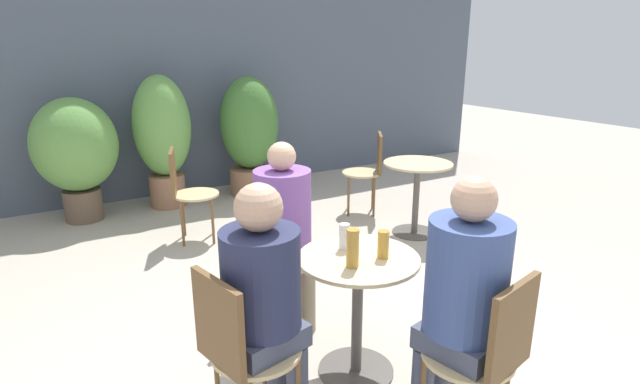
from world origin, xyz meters
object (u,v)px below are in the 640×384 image
(cafe_table_far, at_px, (417,184))
(potted_plant_0, at_px, (75,149))
(beer_glass_2, at_px, (353,248))
(cafe_table_near, at_px, (358,292))
(bistro_chair_1, at_px, (239,343))
(potted_plant_1, at_px, (163,134))
(bistro_chair_0, at_px, (271,246))
(beer_glass_1, at_px, (344,236))
(seated_person_2, at_px, (462,291))
(bistro_chair_5, at_px, (185,187))
(bistro_chair_2, at_px, (488,349))
(potted_plant_2, at_px, (250,132))
(seated_person_1, at_px, (264,291))
(beer_glass_0, at_px, (383,244))
(bistro_chair_3, at_px, (370,166))
(seated_person_0, at_px, (285,223))

(cafe_table_far, distance_m, potted_plant_0, 3.40)
(beer_glass_2, bearing_deg, cafe_table_near, 40.87)
(bistro_chair_1, bearing_deg, potted_plant_1, -21.66)
(potted_plant_1, bearing_deg, potted_plant_0, -178.19)
(bistro_chair_0, relative_size, beer_glass_1, 6.04)
(seated_person_2, height_order, beer_glass_1, seated_person_2)
(bistro_chair_0, distance_m, beer_glass_2, 0.87)
(bistro_chair_0, bearing_deg, beer_glass_1, -88.22)
(bistro_chair_5, bearing_deg, beer_glass_1, -155.93)
(bistro_chair_2, bearing_deg, potted_plant_1, -98.35)
(bistro_chair_2, xyz_separation_m, seated_person_2, (-0.03, 0.14, 0.22))
(beer_glass_2, relative_size, potted_plant_2, 0.14)
(bistro_chair_2, bearing_deg, seated_person_1, -51.09)
(bistro_chair_0, height_order, potted_plant_1, potted_plant_1)
(bistro_chair_2, xyz_separation_m, potted_plant_2, (0.69, 4.24, 0.24))
(beer_glass_2, bearing_deg, bistro_chair_1, -172.68)
(beer_glass_0, height_order, potted_plant_1, potted_plant_1)
(bistro_chair_1, bearing_deg, seated_person_2, -128.94)
(beer_glass_2, relative_size, potted_plant_0, 0.16)
(bistro_chair_2, bearing_deg, beer_glass_0, -97.35)
(cafe_table_near, relative_size, cafe_table_far, 1.00)
(cafe_table_far, bearing_deg, bistro_chair_5, 154.66)
(cafe_table_near, relative_size, beer_glass_1, 4.91)
(bistro_chair_3, bearing_deg, beer_glass_2, -4.55)
(bistro_chair_5, distance_m, beer_glass_1, 2.29)
(beer_glass_0, distance_m, potted_plant_2, 3.65)
(cafe_table_near, height_order, beer_glass_0, beer_glass_0)
(bistro_chair_5, bearing_deg, seated_person_0, -158.30)
(seated_person_1, bearing_deg, cafe_table_far, -67.54)
(seated_person_2, bearing_deg, potted_plant_2, -112.50)
(cafe_table_far, height_order, potted_plant_1, potted_plant_1)
(cafe_table_near, xyz_separation_m, bistro_chair_2, (0.17, -0.74, 0.03))
(bistro_chair_1, relative_size, potted_plant_2, 0.62)
(bistro_chair_1, distance_m, seated_person_0, 1.00)
(cafe_table_near, xyz_separation_m, cafe_table_far, (1.69, 1.47, -0.00))
(bistro_chair_0, height_order, bistro_chair_3, same)
(cafe_table_near, bearing_deg, bistro_chair_3, 52.71)
(cafe_table_far, relative_size, potted_plant_0, 0.56)
(bistro_chair_5, relative_size, seated_person_1, 0.71)
(seated_person_0, relative_size, beer_glass_2, 6.15)
(potted_plant_1, bearing_deg, seated_person_1, -96.97)
(beer_glass_1, height_order, beer_glass_2, beer_glass_2)
(bistro_chair_1, xyz_separation_m, bistro_chair_5, (0.49, 2.55, 0.00))
(beer_glass_1, relative_size, beer_glass_2, 0.72)
(cafe_table_near, relative_size, bistro_chair_3, 0.81)
(cafe_table_near, bearing_deg, bistro_chair_2, -77.42)
(cafe_table_far, bearing_deg, seated_person_0, -154.46)
(beer_glass_0, height_order, potted_plant_2, potted_plant_2)
(potted_plant_0, bearing_deg, beer_glass_0, -72.47)
(potted_plant_1, bearing_deg, seated_person_0, -89.67)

